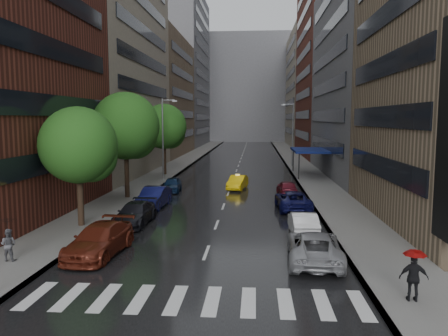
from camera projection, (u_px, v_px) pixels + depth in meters
The scene contains 19 objects.
ground at pixel (196, 281), 18.77m from camera, with size 220.00×220.00×0.00m, color gray.
road at pixel (239, 163), 68.32m from camera, with size 14.00×140.00×0.01m, color black.
sidewalk_left at pixel (183, 162), 68.96m from camera, with size 4.00×140.00×0.15m, color gray.
sidewalk_right at pixel (297, 163), 67.66m from camera, with size 4.00×140.00×0.15m, color gray.
crosswalk at pixel (194, 300), 16.77m from camera, with size 13.15×2.80×0.01m.
buildings_left at pixel (156, 67), 76.30m from camera, with size 8.00×108.00×38.00m.
buildings_right at pixel (332, 69), 72.18m from camera, with size 8.05×109.10×36.00m.
building_far at pixel (248, 89), 133.89m from camera, with size 40.00×14.00×32.00m, color slate.
tree_near at pixel (78, 145), 27.41m from camera, with size 4.84×4.84×7.72m.
tree_mid at pixel (126, 126), 37.31m from camera, with size 5.78×5.78×9.21m.
tree_far at pixel (164, 127), 52.97m from camera, with size 5.48×5.48×8.73m.
taxi at pixel (238, 182), 43.03m from camera, with size 1.44×4.13×1.36m, color yellow.
parked_cars_left at pixel (139, 210), 29.85m from camera, with size 2.65×24.28×1.61m.
parked_cars_right at pixel (299, 213), 28.88m from camera, with size 2.82×23.45×1.51m.
ped_black_umbrella at pixel (8, 235), 20.89m from camera, with size 0.96×0.98×2.09m.
ped_red_umbrella at pixel (414, 271), 16.25m from camera, with size 1.09×0.82×2.01m.
street_lamp_left at pixel (163, 137), 48.50m from camera, with size 1.74×0.22×9.00m.
street_lamp_right at pixel (292, 133), 62.26m from camera, with size 1.74×0.22×9.00m.
awning at pixel (309, 150), 52.45m from camera, with size 4.00×8.00×3.12m.
Camera 1 is at (2.52, -17.96, 6.97)m, focal length 35.00 mm.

